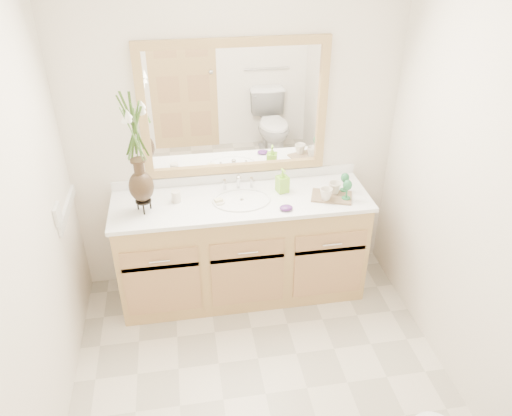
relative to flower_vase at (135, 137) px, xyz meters
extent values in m
plane|color=beige|center=(0.68, -0.97, -1.37)|extent=(2.60, 2.60, 0.00)
cube|color=white|center=(0.68, 0.33, -0.17)|extent=(2.40, 0.02, 2.40)
cube|color=white|center=(-0.52, -0.97, -0.17)|extent=(0.02, 2.60, 2.40)
cube|color=white|center=(1.88, -0.97, -0.17)|extent=(0.02, 2.60, 2.40)
cube|color=tan|center=(0.68, 0.05, -0.97)|extent=(1.80, 0.55, 0.80)
cube|color=white|center=(0.68, 0.05, -0.56)|extent=(1.84, 0.57, 0.03)
ellipsoid|color=white|center=(0.68, 0.03, -0.60)|extent=(0.38, 0.30, 0.12)
cylinder|color=silver|center=(0.68, 0.21, -0.49)|extent=(0.02, 0.02, 0.11)
cylinder|color=silver|center=(0.58, 0.21, -0.50)|extent=(0.02, 0.02, 0.08)
cylinder|color=silver|center=(0.78, 0.21, -0.50)|extent=(0.02, 0.02, 0.08)
cube|color=white|center=(0.68, 0.31, 0.03)|extent=(1.20, 0.01, 0.85)
cube|color=tan|center=(0.68, 0.31, 0.49)|extent=(1.32, 0.04, 0.06)
cube|color=tan|center=(0.68, 0.31, -0.42)|extent=(1.32, 0.04, 0.06)
cube|color=tan|center=(0.05, 0.31, 0.03)|extent=(0.06, 0.04, 0.85)
cube|color=tan|center=(1.31, 0.31, 0.03)|extent=(0.06, 0.04, 0.85)
cube|color=white|center=(-0.51, -0.20, -0.39)|extent=(0.02, 0.12, 0.12)
cylinder|color=black|center=(0.00, 0.00, -0.47)|extent=(0.11, 0.11, 0.01)
ellipsoid|color=black|center=(0.00, 0.00, -0.35)|extent=(0.17, 0.17, 0.21)
cylinder|color=black|center=(0.00, 0.00, -0.22)|extent=(0.07, 0.07, 0.10)
cylinder|color=#4C7A33|center=(0.00, 0.00, 0.04)|extent=(0.06, 0.06, 0.39)
cylinder|color=beige|center=(0.22, 0.09, -0.50)|extent=(0.06, 0.06, 0.08)
cylinder|color=beige|center=(0.51, 0.03, -0.54)|extent=(0.09, 0.09, 0.01)
cube|color=beige|center=(0.51, 0.03, -0.52)|extent=(0.06, 0.05, 0.02)
imported|color=#80C62E|center=(0.99, 0.11, -0.46)|extent=(0.09, 0.09, 0.16)
ellipsoid|color=#4E2267|center=(0.96, -0.15, -0.53)|extent=(0.11, 0.10, 0.03)
cube|color=brown|center=(1.32, -0.03, -0.54)|extent=(0.33, 0.27, 0.01)
imported|color=beige|center=(1.26, -0.07, -0.49)|extent=(0.12, 0.11, 0.09)
imported|color=beige|center=(1.35, 0.00, -0.48)|extent=(0.12, 0.12, 0.09)
cylinder|color=#256F3D|center=(1.41, -0.09, -0.53)|extent=(0.06, 0.06, 0.01)
cylinder|color=#256F3D|center=(1.41, -0.09, -0.48)|extent=(0.01, 0.01, 0.09)
ellipsoid|color=#256F3D|center=(1.41, -0.09, -0.42)|extent=(0.07, 0.07, 0.08)
cylinder|color=#256F3D|center=(1.43, 0.03, -0.53)|extent=(0.06, 0.06, 0.01)
cylinder|color=#256F3D|center=(1.43, 0.03, -0.48)|extent=(0.01, 0.01, 0.09)
ellipsoid|color=#256F3D|center=(1.43, 0.03, -0.43)|extent=(0.06, 0.06, 0.07)
camera|label=1|loc=(0.28, -2.99, 1.25)|focal=35.00mm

